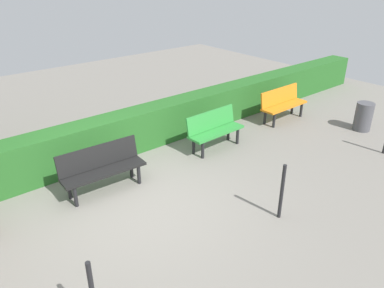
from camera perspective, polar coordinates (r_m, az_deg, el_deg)
ground_plane at (r=6.75m, az=-8.46°, el=-9.28°), size 20.86×20.86×0.00m
bench_orange at (r=10.37m, az=13.64°, el=6.15°), size 1.49×0.46×0.86m
bench_green at (r=8.49m, az=3.41°, el=2.41°), size 1.42×0.50×0.86m
bench_black at (r=7.08m, az=-13.60°, el=-3.37°), size 1.58×0.53×0.86m
hedge_row at (r=8.55m, az=-8.67°, el=2.14°), size 16.86×0.60×0.91m
railing_post_mid at (r=6.30m, az=13.55°, el=-7.11°), size 0.06×0.06×1.00m
trash_bin at (r=10.41m, az=24.71°, el=3.83°), size 0.43×0.43×0.72m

